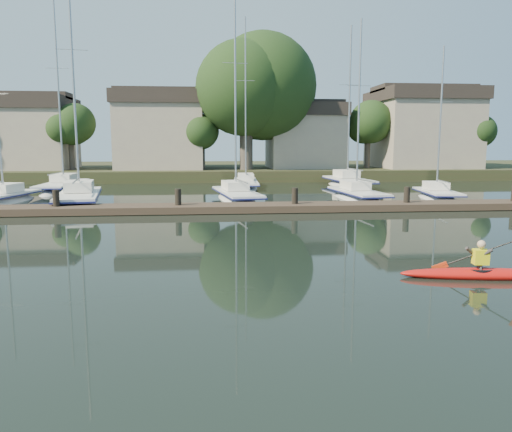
{
  "coord_description": "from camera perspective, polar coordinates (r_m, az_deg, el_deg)",
  "views": [
    {
      "loc": [
        -1.37,
        -11.4,
        3.55
      ],
      "look_at": [
        0.08,
        4.33,
        1.2
      ],
      "focal_mm": 35.0,
      "sensor_mm": 36.0,
      "label": 1
    }
  ],
  "objects": [
    {
      "name": "sailboat_5",
      "position": [
        39.31,
        -21.16,
        2.44
      ],
      "size": [
        2.25,
        9.13,
        15.07
      ],
      "rotation": [
        0.0,
        0.0,
        -0.01
      ],
      "color": "silver",
      "rests_on": "ground"
    },
    {
      "name": "ground",
      "position": [
        12.02,
        1.54,
        -8.72
      ],
      "size": [
        160.0,
        160.0,
        0.0
      ],
      "primitive_type": "plane",
      "color": "black",
      "rests_on": "ground"
    },
    {
      "name": "sailboat_7",
      "position": [
        40.9,
        10.48,
        3.05
      ],
      "size": [
        2.92,
        8.77,
        13.89
      ],
      "rotation": [
        0.0,
        0.0,
        0.08
      ],
      "color": "silver",
      "rests_on": "ground"
    },
    {
      "name": "sailboat_2",
      "position": [
        30.71,
        -2.22,
        1.49
      ],
      "size": [
        3.26,
        8.73,
        14.11
      ],
      "rotation": [
        0.0,
        0.0,
        0.15
      ],
      "color": "silver",
      "rests_on": "ground"
    },
    {
      "name": "sailboat_4",
      "position": [
        33.4,
        19.96,
        1.56
      ],
      "size": [
        2.64,
        6.35,
        10.47
      ],
      "rotation": [
        0.0,
        0.0,
        -0.13
      ],
      "color": "silver",
      "rests_on": "ground"
    },
    {
      "name": "shore",
      "position": [
        51.78,
        -1.99,
        8.11
      ],
      "size": [
        90.0,
        25.25,
        12.75
      ],
      "color": "#283319",
      "rests_on": "ground"
    },
    {
      "name": "sailboat_6",
      "position": [
        39.37,
        -1.17,
        3.05
      ],
      "size": [
        2.26,
        8.93,
        14.08
      ],
      "rotation": [
        0.0,
        0.0,
        -0.05
      ],
      "color": "silver",
      "rests_on": "ground"
    },
    {
      "name": "sailboat_3",
      "position": [
        31.73,
        11.5,
        1.54
      ],
      "size": [
        2.61,
        7.62,
        12.05
      ],
      "rotation": [
        0.0,
        0.0,
        0.09
      ],
      "color": "silver",
      "rests_on": "ground"
    },
    {
      "name": "kayak",
      "position": [
        14.49,
        24.65,
        -5.81
      ],
      "size": [
        4.47,
        1.25,
        1.42
      ],
      "rotation": [
        0.0,
        0.0,
        -0.14
      ],
      "color": "#B0110D",
      "rests_on": "ground"
    },
    {
      "name": "dock",
      "position": [
        25.66,
        -2.17,
        0.97
      ],
      "size": [
        34.0,
        2.0,
        1.8
      ],
      "color": "#443126",
      "rests_on": "ground"
    },
    {
      "name": "sailboat_0",
      "position": [
        32.88,
        -26.99,
        1.03
      ],
      "size": [
        3.18,
        7.16,
        10.98
      ],
      "rotation": [
        0.0,
        0.0,
        -0.19
      ],
      "color": "silver",
      "rests_on": "ground"
    },
    {
      "name": "sailboat_1",
      "position": [
        30.62,
        -19.5,
        0.94
      ],
      "size": [
        3.74,
        9.39,
        14.95
      ],
      "rotation": [
        0.0,
        0.0,
        0.17
      ],
      "color": "silver",
      "rests_on": "ground"
    }
  ]
}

